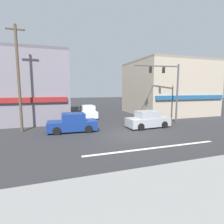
{
  "coord_description": "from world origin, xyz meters",
  "views": [
    {
      "loc": [
        -5.74,
        -12.62,
        3.65
      ],
      "look_at": [
        -0.96,
        2.0,
        1.6
      ],
      "focal_mm": 28.0,
      "sensor_mm": 36.0,
      "label": 1
    }
  ],
  "objects_px": {
    "sedan_crossing_center": "(87,112)",
    "sedan_waiting_far": "(148,120)",
    "sedan_approaching_near": "(73,123)",
    "street_tree": "(161,88)",
    "traffic_light_mast": "(169,84)",
    "utility_pole_near_left": "(19,78)"
  },
  "relations": [
    {
      "from": "sedan_crossing_center",
      "to": "sedan_waiting_far",
      "type": "bearing_deg",
      "value": -58.95
    },
    {
      "from": "traffic_light_mast",
      "to": "sedan_crossing_center",
      "type": "distance_m",
      "value": 10.35
    },
    {
      "from": "traffic_light_mast",
      "to": "sedan_waiting_far",
      "type": "xyz_separation_m",
      "value": [
        -3.14,
        -1.26,
        -3.46
      ]
    },
    {
      "from": "street_tree",
      "to": "sedan_crossing_center",
      "type": "height_order",
      "value": "street_tree"
    },
    {
      "from": "sedan_crossing_center",
      "to": "sedan_waiting_far",
      "type": "distance_m",
      "value": 8.62
    },
    {
      "from": "street_tree",
      "to": "traffic_light_mast",
      "type": "bearing_deg",
      "value": -112.19
    },
    {
      "from": "utility_pole_near_left",
      "to": "traffic_light_mast",
      "type": "height_order",
      "value": "utility_pole_near_left"
    },
    {
      "from": "street_tree",
      "to": "sedan_crossing_center",
      "type": "relative_size",
      "value": 1.29
    },
    {
      "from": "sedan_crossing_center",
      "to": "sedan_waiting_far",
      "type": "height_order",
      "value": "same"
    },
    {
      "from": "street_tree",
      "to": "utility_pole_near_left",
      "type": "relative_size",
      "value": 0.62
    },
    {
      "from": "utility_pole_near_left",
      "to": "sedan_waiting_far",
      "type": "distance_m",
      "value": 11.85
    },
    {
      "from": "traffic_light_mast",
      "to": "sedan_crossing_center",
      "type": "relative_size",
      "value": 1.49
    },
    {
      "from": "sedan_approaching_near",
      "to": "sedan_waiting_far",
      "type": "distance_m",
      "value": 6.96
    },
    {
      "from": "traffic_light_mast",
      "to": "sedan_waiting_far",
      "type": "bearing_deg",
      "value": -158.21
    },
    {
      "from": "sedan_crossing_center",
      "to": "street_tree",
      "type": "bearing_deg",
      "value": -12.56
    },
    {
      "from": "traffic_light_mast",
      "to": "utility_pole_near_left",
      "type": "bearing_deg",
      "value": 177.75
    },
    {
      "from": "street_tree",
      "to": "sedan_waiting_far",
      "type": "bearing_deg",
      "value": -132.03
    },
    {
      "from": "utility_pole_near_left",
      "to": "sedan_crossing_center",
      "type": "distance_m",
      "value": 9.46
    },
    {
      "from": "traffic_light_mast",
      "to": "sedan_crossing_center",
      "type": "bearing_deg",
      "value": 141.06
    },
    {
      "from": "traffic_light_mast",
      "to": "sedan_waiting_far",
      "type": "distance_m",
      "value": 4.84
    },
    {
      "from": "sedan_crossing_center",
      "to": "traffic_light_mast",
      "type": "bearing_deg",
      "value": -38.94
    },
    {
      "from": "street_tree",
      "to": "utility_pole_near_left",
      "type": "distance_m",
      "value": 16.27
    }
  ]
}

